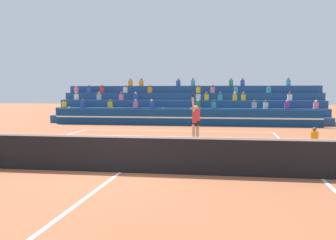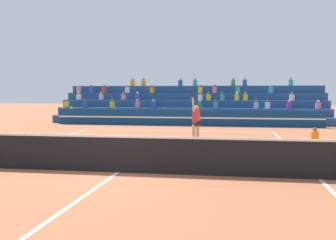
# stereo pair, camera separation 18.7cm
# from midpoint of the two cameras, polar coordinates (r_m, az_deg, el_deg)

# --- Properties ---
(ground_plane) EXTENTS (120.00, 120.00, 0.00)m
(ground_plane) POSITION_cam_midpoint_polar(r_m,az_deg,el_deg) (11.37, -6.79, -7.56)
(ground_plane) COLOR #AD603D
(court_lines) EXTENTS (11.10, 23.90, 0.01)m
(court_lines) POSITION_cam_midpoint_polar(r_m,az_deg,el_deg) (11.37, -6.79, -7.54)
(court_lines) COLOR white
(court_lines) RESTS_ON ground
(tennis_net) EXTENTS (12.00, 0.10, 1.10)m
(tennis_net) POSITION_cam_midpoint_polar(r_m,az_deg,el_deg) (11.28, -6.81, -4.85)
(tennis_net) COLOR #2D6B38
(tennis_net) RESTS_ON ground
(sponsor_banner_wall) EXTENTS (18.00, 0.26, 1.10)m
(sponsor_banner_wall) POSITION_cam_midpoint_polar(r_m,az_deg,el_deg) (26.45, 2.69, 0.36)
(sponsor_banner_wall) COLOR navy
(sponsor_banner_wall) RESTS_ON ground
(bleacher_stand) EXTENTS (19.86, 4.75, 3.38)m
(bleacher_stand) POSITION_cam_midpoint_polar(r_m,az_deg,el_deg) (30.20, 3.53, 1.71)
(bleacher_stand) COLOR navy
(bleacher_stand) RESTS_ON ground
(ball_kid_courtside) EXTENTS (0.30, 0.36, 0.84)m
(ball_kid_courtside) POSITION_cam_midpoint_polar(r_m,az_deg,el_deg) (17.20, 20.79, -2.70)
(ball_kid_courtside) COLOR black
(ball_kid_courtside) RESTS_ON ground
(tennis_player) EXTENTS (0.46, 0.82, 2.50)m
(tennis_player) POSITION_cam_midpoint_polar(r_m,az_deg,el_deg) (16.89, 4.39, -0.32)
(tennis_player) COLOR tan
(tennis_player) RESTS_ON ground
(tennis_ball) EXTENTS (0.07, 0.07, 0.07)m
(tennis_ball) POSITION_cam_midpoint_polar(r_m,az_deg,el_deg) (13.51, -6.54, -5.54)
(tennis_ball) COLOR #C6DB33
(tennis_ball) RESTS_ON ground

